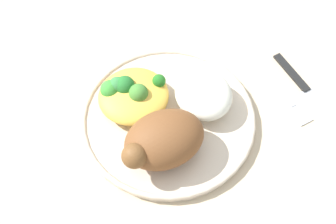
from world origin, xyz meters
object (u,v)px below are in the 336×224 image
object	(u,v)px
mac_cheese_with_broccoli	(132,94)
fork	(282,92)
plate	(168,118)
roasted_chicken	(163,140)
rice_pile	(204,95)
knife	(306,88)

from	to	relation	value
mac_cheese_with_broccoli	fork	world-z (taller)	mac_cheese_with_broccoli
plate	roasted_chicken	world-z (taller)	roasted_chicken
plate	rice_pile	xyz separation A→B (m)	(-0.06, 0.00, 0.03)
plate	rice_pile	world-z (taller)	rice_pile
rice_pile	roasted_chicken	bearing A→B (deg)	29.17
plate	mac_cheese_with_broccoli	bearing A→B (deg)	-51.11
plate	roasted_chicken	xyz separation A→B (m)	(0.03, 0.05, 0.04)
roasted_chicken	knife	xyz separation A→B (m)	(-0.25, -0.01, -0.04)
plate	roasted_chicken	size ratio (longest dim) A/B	2.15
fork	roasted_chicken	bearing A→B (deg)	6.34
fork	rice_pile	bearing A→B (deg)	-11.23
mac_cheese_with_broccoli	fork	size ratio (longest dim) A/B	0.72
rice_pile	fork	size ratio (longest dim) A/B	0.62
plate	mac_cheese_with_broccoli	world-z (taller)	mac_cheese_with_broccoli
rice_pile	knife	xyz separation A→B (m)	(-0.16, 0.03, -0.03)
rice_pile	mac_cheese_with_broccoli	size ratio (longest dim) A/B	0.86
knife	roasted_chicken	bearing A→B (deg)	3.26
fork	knife	size ratio (longest dim) A/B	0.75
mac_cheese_with_broccoli	fork	xyz separation A→B (m)	(-0.22, 0.07, -0.03)
plate	fork	bearing A→B (deg)	171.76
roasted_chicken	fork	world-z (taller)	roasted_chicken
rice_pile	fork	distance (m)	0.13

